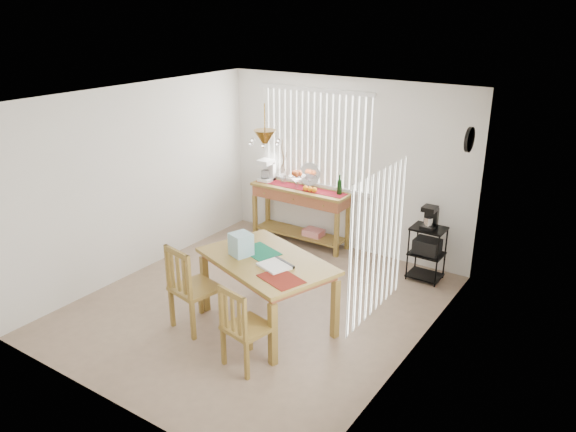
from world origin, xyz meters
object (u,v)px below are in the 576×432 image
Objects in this scene: cart_items at (430,218)px; wire_cart at (427,248)px; chair_left at (192,288)px; dining_table at (267,267)px; chair_right at (245,328)px; sideboard at (301,202)px.

wire_cart is at bearing -90.00° from cart_items.
wire_cart is 3.24m from chair_left.
cart_items is 0.17× the size of dining_table.
dining_table is at bearing 110.65° from chair_right.
cart_items is at bearing 74.45° from chair_right.
wire_cart is at bearing -3.54° from sideboard.
chair_left is 1.12× the size of chair_right.
dining_table is 1.92× the size of chair_right.
chair_right is at bearing -69.35° from dining_table.
cart_items is 0.34× the size of chair_right.
chair_left is 1.00m from chair_right.
wire_cart is at bearing 56.45° from chair_left.
chair_left is (-0.65, -0.56, -0.22)m from dining_table.
wire_cart is 2.43m from dining_table.
chair_left reaches higher than dining_table.
chair_left reaches higher than sideboard.
sideboard is at bearing 112.72° from chair_right.
sideboard is at bearing 96.64° from chair_left.
chair_left is (-1.79, -2.70, -0.39)m from cart_items.
cart_items is 3.11m from chair_right.
wire_cart is 3.07m from chair_right.
cart_items is at bearing 56.53° from chair_left.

